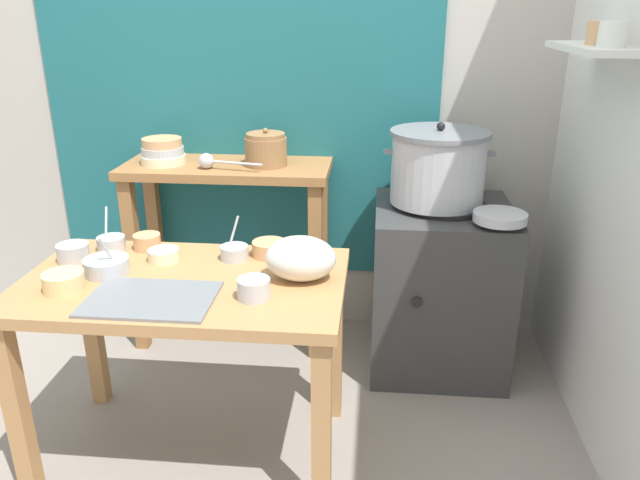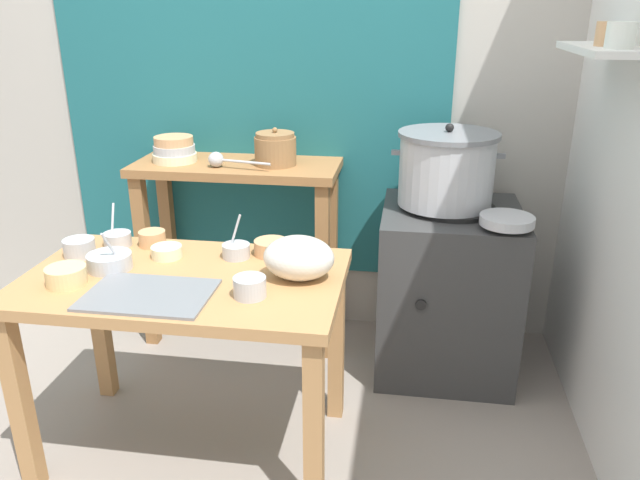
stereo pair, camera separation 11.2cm
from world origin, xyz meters
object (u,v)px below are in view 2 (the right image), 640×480
object	(u,v)px
prep_bowl_7	(152,238)
wide_pan	(507,220)
prep_bowl_8	(110,261)
plastic_bag	(299,258)
prep_bowl_6	(271,247)
prep_bowl_1	(117,238)
stove_block	(447,289)
prep_table	(186,304)
back_shelf_table	(238,208)
prep_bowl_2	(236,250)
prep_bowl_5	(167,251)
prep_bowl_4	(79,247)
bowl_stack_enamel	(174,150)
ladle	(219,160)
prep_bowl_3	(250,286)
serving_tray	(149,295)
steamer_pot	(447,169)
prep_bowl_0	(66,275)
clay_pot	(275,149)

from	to	relation	value
prep_bowl_7	wide_pan	bearing A→B (deg)	11.47
prep_bowl_7	prep_bowl_8	world-z (taller)	prep_bowl_8
plastic_bag	prep_bowl_6	world-z (taller)	plastic_bag
prep_bowl_1	stove_block	bearing A→B (deg)	21.59
prep_table	back_shelf_table	world-z (taller)	back_shelf_table
stove_block	prep_bowl_2	distance (m)	1.05
prep_bowl_5	prep_bowl_6	xyz separation A→B (m)	(0.37, 0.08, 0.01)
prep_bowl_4	stove_block	bearing A→B (deg)	24.65
prep_bowl_4	plastic_bag	bearing A→B (deg)	-4.92
bowl_stack_enamel	plastic_bag	world-z (taller)	bowl_stack_enamel
wide_pan	prep_bowl_1	distance (m)	1.52
prep_bowl_2	prep_bowl_6	size ratio (longest dim) A/B	1.26
ladle	prep_bowl_3	xyz separation A→B (m)	(0.38, -0.91, -0.18)
back_shelf_table	prep_bowl_4	xyz separation A→B (m)	(-0.39, -0.77, 0.08)
bowl_stack_enamel	prep_bowl_3	bearing A→B (deg)	-58.10
plastic_bag	prep_bowl_3	bearing A→B (deg)	-129.02
plastic_bag	prep_table	bearing A→B (deg)	-174.72
back_shelf_table	wide_pan	size ratio (longest dim) A/B	4.50
prep_bowl_1	prep_bowl_2	distance (m)	0.49
prep_bowl_2	prep_bowl_6	distance (m)	0.13
serving_tray	prep_bowl_2	size ratio (longest dim) A/B	2.49
prep_bowl_4	back_shelf_table	bearing A→B (deg)	63.23
stove_block	serving_tray	bearing A→B (deg)	-137.51
steamer_pot	plastic_bag	world-z (taller)	steamer_pot
stove_block	ladle	xyz separation A→B (m)	(-1.05, 0.04, 0.55)
prep_table	bowl_stack_enamel	world-z (taller)	bowl_stack_enamel
serving_tray	prep_bowl_3	size ratio (longest dim) A/B	3.79
prep_table	ladle	xyz separation A→B (m)	(-0.11, 0.79, 0.33)
plastic_bag	prep_bowl_0	bearing A→B (deg)	-167.76
prep_bowl_4	prep_bowl_7	size ratio (longest dim) A/B	1.12
steamer_pot	prep_bowl_7	size ratio (longest dim) A/B	4.64
serving_tray	wide_pan	size ratio (longest dim) A/B	1.87
plastic_bag	prep_bowl_0	xyz separation A→B (m)	(-0.75, -0.16, -0.04)
ladle	serving_tray	xyz separation A→B (m)	(0.06, -0.96, -0.21)
prep_table	wide_pan	world-z (taller)	wide_pan
serving_tray	prep_bowl_4	size ratio (longest dim) A/B	3.51
plastic_bag	prep_bowl_0	distance (m)	0.77
stove_block	prep_bowl_6	world-z (taller)	stove_block
wide_pan	prep_bowl_7	bearing A→B (deg)	-168.53
stove_block	wide_pan	distance (m)	0.51
prep_table	prep_bowl_1	size ratio (longest dim) A/B	6.89
prep_bowl_0	prep_bowl_5	bearing A→B (deg)	49.25
back_shelf_table	clay_pot	world-z (taller)	clay_pot
prep_table	prep_bowl_6	world-z (taller)	prep_bowl_6
ladle	prep_bowl_0	size ratio (longest dim) A/B	2.26
clay_pot	plastic_bag	world-z (taller)	clay_pot
prep_bowl_4	prep_bowl_6	size ratio (longest dim) A/B	0.90
stove_block	bowl_stack_enamel	bearing A→B (deg)	174.70
prep_bowl_3	prep_bowl_4	xyz separation A→B (m)	(-0.71, 0.23, 0.00)
bowl_stack_enamel	prep_bowl_7	world-z (taller)	bowl_stack_enamel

